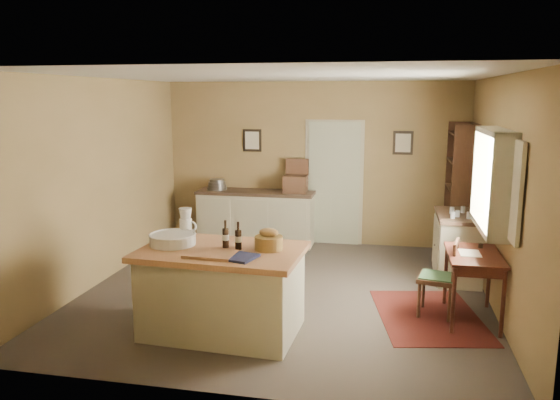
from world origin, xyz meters
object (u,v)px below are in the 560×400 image
Objects in this scene: writing_desk at (474,262)px; desk_chair at (437,279)px; right_cabinet at (457,246)px; shelving_unit at (463,192)px; sideboard at (256,215)px; work_island at (222,288)px.

desk_chair is at bearing 171.90° from writing_desk.
right_cabinet is 0.51× the size of shelving_unit.
sideboard is at bearing 158.90° from right_cabinet.
desk_chair is at bearing -43.50° from sideboard.
sideboard is 2.25× the size of desk_chair.
writing_desk is at bearing -40.42° from sideboard.
sideboard is at bearing 139.58° from writing_desk.
desk_chair is 0.83× the size of right_cabinet.
work_island is at bearing -146.30° from desk_chair.
work_island reaches higher than right_cabinet.
sideboard is 2.11× the size of writing_desk.
right_cabinet reaches higher than writing_desk.
right_cabinet reaches higher than desk_chair.
sideboard is 4.10m from writing_desk.
work_island is at bearing -162.06° from writing_desk.
work_island is 1.86× the size of writing_desk.
right_cabinet is at bearing 44.40° from work_island.
sideboard reaches higher than desk_chair.
right_cabinet is (3.12, -1.20, -0.02)m from sideboard.
sideboard is 3.78m from desk_chair.
shelving_unit reaches higher than writing_desk.
work_island is 0.88× the size of sideboard.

